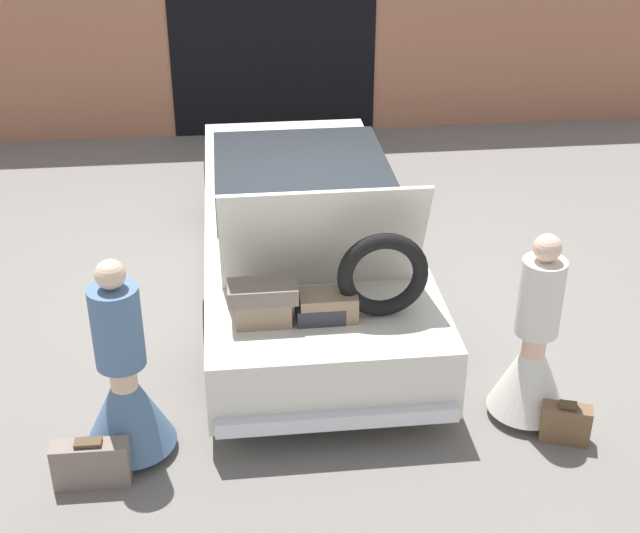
{
  "coord_description": "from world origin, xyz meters",
  "views": [
    {
      "loc": [
        -0.71,
        -7.74,
        4.37
      ],
      "look_at": [
        0.0,
        -1.41,
        0.91
      ],
      "focal_mm": 50.0,
      "sensor_mm": 36.0,
      "label": 1
    }
  ],
  "objects_px": {
    "person_left": "(125,388)",
    "suitcase_beside_left_person": "(91,464)",
    "car": "(304,230)",
    "suitcase_beside_right_person": "(565,423)",
    "person_right": "(533,355)"
  },
  "relations": [
    {
      "from": "person_left",
      "to": "suitcase_beside_left_person",
      "type": "xyz_separation_m",
      "value": [
        -0.24,
        -0.34,
        -0.39
      ]
    },
    {
      "from": "car",
      "to": "person_left",
      "type": "bearing_deg",
      "value": -122.08
    },
    {
      "from": "car",
      "to": "suitcase_beside_right_person",
      "type": "distance_m",
      "value": 3.2
    },
    {
      "from": "car",
      "to": "suitcase_beside_right_person",
      "type": "bearing_deg",
      "value": -57.48
    },
    {
      "from": "car",
      "to": "suitcase_beside_right_person",
      "type": "relative_size",
      "value": 13.32
    },
    {
      "from": "person_right",
      "to": "suitcase_beside_left_person",
      "type": "bearing_deg",
      "value": 107.89
    },
    {
      "from": "car",
      "to": "person_left",
      "type": "height_order",
      "value": "car"
    },
    {
      "from": "car",
      "to": "person_right",
      "type": "height_order",
      "value": "car"
    },
    {
      "from": "car",
      "to": "suitcase_beside_left_person",
      "type": "relative_size",
      "value": 9.75
    },
    {
      "from": "person_left",
      "to": "suitcase_beside_left_person",
      "type": "relative_size",
      "value": 2.97
    },
    {
      "from": "suitcase_beside_left_person",
      "to": "suitcase_beside_right_person",
      "type": "distance_m",
      "value": 3.47
    },
    {
      "from": "suitcase_beside_right_person",
      "to": "person_left",
      "type": "bearing_deg",
      "value": 175.57
    },
    {
      "from": "person_right",
      "to": "suitcase_beside_left_person",
      "type": "relative_size",
      "value": 2.93
    },
    {
      "from": "person_right",
      "to": "person_left",
      "type": "bearing_deg",
      "value": 102.18
    },
    {
      "from": "suitcase_beside_left_person",
      "to": "suitcase_beside_right_person",
      "type": "relative_size",
      "value": 1.37
    }
  ]
}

